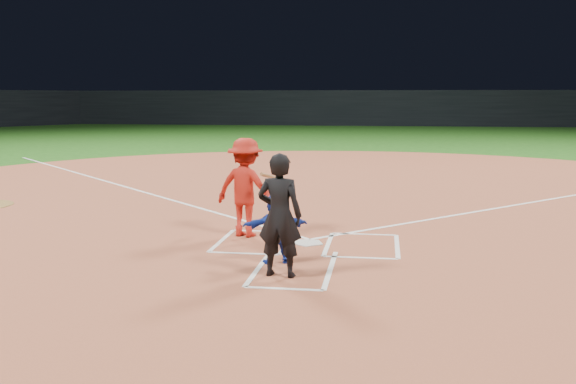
# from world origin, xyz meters

# --- Properties ---
(ground) EXTENTS (120.00, 120.00, 0.00)m
(ground) POSITION_xyz_m (0.00, 0.00, 0.00)
(ground) COLOR #1A4C13
(ground) RESTS_ON ground
(home_plate_dirt) EXTENTS (28.00, 28.00, 0.01)m
(home_plate_dirt) POSITION_xyz_m (0.00, 6.00, 0.01)
(home_plate_dirt) COLOR #964A31
(home_plate_dirt) RESTS_ON ground
(stadium_wall_far) EXTENTS (80.00, 1.20, 3.20)m
(stadium_wall_far) POSITION_xyz_m (0.00, 48.00, 1.60)
(stadium_wall_far) COLOR black
(stadium_wall_far) RESTS_ON ground
(home_plate) EXTENTS (0.60, 0.60, 0.02)m
(home_plate) POSITION_xyz_m (0.00, 0.00, 0.02)
(home_plate) COLOR silver
(home_plate) RESTS_ON home_plate_dirt
(catcher) EXTENTS (1.10, 0.70, 1.14)m
(catcher) POSITION_xyz_m (-0.33, -1.43, 0.58)
(catcher) COLOR #132D9F
(catcher) RESTS_ON home_plate_dirt
(umpire) EXTENTS (0.71, 0.52, 1.82)m
(umpire) POSITION_xyz_m (-0.16, -2.16, 0.92)
(umpire) COLOR black
(umpire) RESTS_ON home_plate_dirt
(chalk_markings) EXTENTS (28.35, 17.32, 0.01)m
(chalk_markings) POSITION_xyz_m (0.00, 5.29, 0.01)
(chalk_markings) COLOR white
(chalk_markings) RESTS_ON home_plate_dirt
(batter_at_plate) EXTENTS (1.50, 1.02, 1.85)m
(batter_at_plate) POSITION_xyz_m (-1.23, 0.46, 0.94)
(batter_at_plate) COLOR #B01D13
(batter_at_plate) RESTS_ON home_plate_dirt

